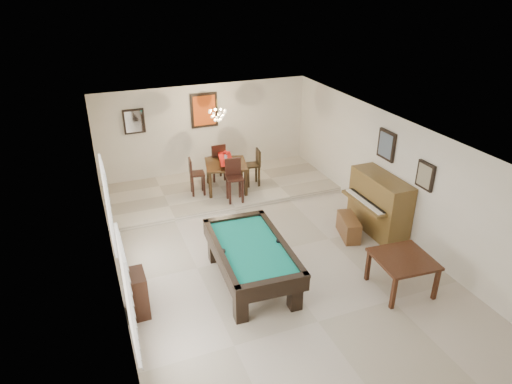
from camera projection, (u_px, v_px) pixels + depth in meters
ground_plane at (266, 253)px, 9.58m from camera, size 6.00×9.00×0.02m
wall_back at (205, 131)px, 12.77m from camera, size 6.00×0.04×2.60m
wall_front at (419, 360)px, 5.24m from camera, size 6.00×0.04×2.60m
wall_left at (110, 226)px, 8.02m from camera, size 0.04×9.00×2.60m
wall_right at (393, 175)px, 10.00m from camera, size 0.04×9.00×2.60m
ceiling at (268, 135)px, 8.44m from camera, size 6.00×9.00×0.04m
dining_step at (220, 188)px, 12.27m from camera, size 6.00×2.50×0.12m
window_left_front at (128, 295)px, 6.14m from camera, size 0.06×1.00×1.70m
window_left_rear at (108, 206)px, 8.48m from camera, size 0.06×1.00×1.70m
pool_table at (251, 265)px, 8.51m from camera, size 1.41×2.43×0.79m
square_table at (401, 273)px, 8.34m from camera, size 1.07×1.07×0.69m
upright_piano at (373, 205)px, 10.08m from camera, size 0.89×1.60×1.33m
piano_bench at (349, 227)px, 10.08m from camera, size 0.53×0.89×0.46m
apothecary_chest at (136, 294)px, 7.73m from camera, size 0.36×0.53×0.80m
dining_table at (226, 174)px, 11.91m from camera, size 1.24×1.24×0.86m
flower_vase at (226, 155)px, 11.67m from camera, size 0.16×0.16×0.23m
dining_chair_south at (235, 181)px, 11.25m from camera, size 0.44×0.44×1.08m
dining_chair_north at (217, 161)px, 12.45m from camera, size 0.41×0.41×1.06m
dining_chair_west at (197, 176)px, 11.65m from camera, size 0.40×0.40×0.97m
dining_chair_east at (252, 168)px, 12.14m from camera, size 0.41×0.41×0.99m
chandelier at (217, 111)px, 11.29m from camera, size 0.44×0.44×0.60m
back_painting at (204, 110)px, 12.48m from camera, size 0.75×0.06×0.95m
back_mirror at (134, 121)px, 11.89m from camera, size 0.55×0.06×0.65m
right_picture_upper at (387, 145)px, 9.98m from camera, size 0.06×0.55×0.65m
right_picture_lower at (425, 176)px, 8.98m from camera, size 0.06×0.45×0.55m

